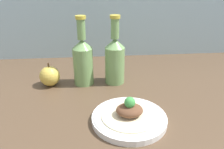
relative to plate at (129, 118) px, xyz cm
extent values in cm
cube|color=brown|center=(-5.38, 8.10, -3.19)|extent=(180.00, 110.00, 4.00)
cylinder|color=white|center=(0.00, 0.00, -0.26)|extent=(22.51, 22.51, 1.86)
torus|color=white|center=(0.00, 0.00, 0.39)|extent=(22.02, 22.02, 1.30)
cylinder|color=beige|center=(0.00, 0.00, 0.87)|extent=(16.76, 16.76, 0.40)
ellipsoid|color=brown|center=(0.00, 0.00, 2.73)|extent=(8.04, 6.83, 3.32)
sphere|color=green|center=(0.00, 0.00, 5.37)|extent=(3.27, 3.27, 3.27)
cylinder|color=#729E5B|center=(-14.08, 27.49, 6.23)|extent=(7.87, 7.87, 14.84)
cone|color=#729E5B|center=(-14.08, 27.49, 15.42)|extent=(7.87, 7.87, 3.54)
cylinder|color=#729E5B|center=(-14.08, 27.49, 21.00)|extent=(3.15, 3.15, 7.63)
cylinder|color=gold|center=(-14.08, 27.49, 25.41)|extent=(3.94, 3.94, 1.20)
cylinder|color=#729E5B|center=(-1.47, 27.49, 6.23)|extent=(7.87, 7.87, 14.84)
cone|color=#729E5B|center=(-1.47, 27.49, 15.42)|extent=(7.87, 7.87, 3.54)
cylinder|color=#729E5B|center=(-1.47, 27.49, 21.00)|extent=(3.15, 3.15, 7.63)
cylinder|color=gold|center=(-1.47, 27.49, 25.41)|extent=(3.94, 3.94, 1.20)
sphere|color=gold|center=(-27.49, 26.97, 2.80)|extent=(7.98, 7.98, 7.98)
cylinder|color=brown|center=(-27.49, 26.97, 7.41)|extent=(0.64, 0.64, 1.79)
camera|label=1|loc=(-10.27, -53.84, 38.55)|focal=35.00mm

